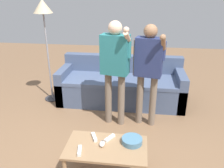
% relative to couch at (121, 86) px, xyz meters
% --- Properties ---
extents(ground_plane, '(12.00, 12.00, 0.00)m').
position_rel_couch_xyz_m(ground_plane, '(-0.19, -1.63, -0.29)').
color(ground_plane, brown).
extents(couch, '(2.20, 0.84, 0.78)m').
position_rel_couch_xyz_m(couch, '(0.00, 0.00, 0.00)').
color(couch, '#475675').
rests_on(couch, ground).
extents(coffee_table, '(0.85, 0.49, 0.40)m').
position_rel_couch_xyz_m(coffee_table, '(0.02, -1.89, 0.05)').
color(coffee_table, '#997551').
rests_on(coffee_table, ground).
extents(snack_bowl, '(0.22, 0.22, 0.06)m').
position_rel_couch_xyz_m(snack_bowl, '(0.28, -1.80, 0.14)').
color(snack_bowl, teal).
rests_on(snack_bowl, coffee_table).
extents(game_remote_nunchuk, '(0.06, 0.09, 0.05)m').
position_rel_couch_xyz_m(game_remote_nunchuk, '(-0.03, -1.89, 0.13)').
color(game_remote_nunchuk, white).
rests_on(game_remote_nunchuk, coffee_table).
extents(floor_lamp, '(0.32, 0.32, 1.77)m').
position_rel_couch_xyz_m(floor_lamp, '(-1.28, -0.12, 1.23)').
color(floor_lamp, '#2D2D33').
rests_on(floor_lamp, ground).
extents(player_center, '(0.45, 0.37, 1.54)m').
position_rel_couch_xyz_m(player_center, '(-0.02, -0.79, 0.68)').
color(player_center, '#756656').
rests_on(player_center, ground).
extents(player_right, '(0.43, 0.40, 1.50)m').
position_rel_couch_xyz_m(player_right, '(0.44, -0.75, 0.66)').
color(player_right, '#756656').
rests_on(player_right, ground).
extents(game_remote_wand_near, '(0.11, 0.15, 0.03)m').
position_rel_couch_xyz_m(game_remote_wand_near, '(0.04, -1.76, 0.12)').
color(game_remote_wand_near, white).
rests_on(game_remote_wand_near, coffee_table).
extents(game_remote_wand_far, '(0.10, 0.15, 0.03)m').
position_rel_couch_xyz_m(game_remote_wand_far, '(-0.13, -1.77, 0.12)').
color(game_remote_wand_far, white).
rests_on(game_remote_wand_far, coffee_table).
extents(game_remote_wand_spare, '(0.06, 0.15, 0.03)m').
position_rel_couch_xyz_m(game_remote_wand_spare, '(-0.23, -2.01, 0.12)').
color(game_remote_wand_spare, white).
rests_on(game_remote_wand_spare, coffee_table).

